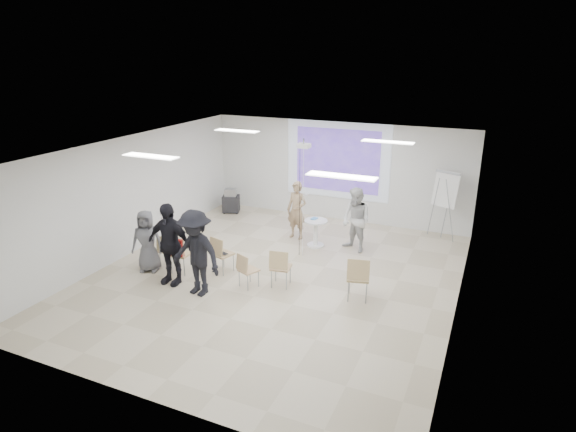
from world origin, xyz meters
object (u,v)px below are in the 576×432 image
at_px(player_left, 297,207).
at_px(chair_far_left, 167,248).
at_px(chair_right_far, 358,275).
at_px(chair_left_inner, 220,252).
at_px(chair_left_mid, 179,252).
at_px(player_right, 356,217).
at_px(flipchart_easel, 446,190).
at_px(laptop, 223,252).
at_px(audience_mid, 196,248).
at_px(audience_outer, 147,237).
at_px(audience_left, 169,238).
at_px(chair_center, 246,268).
at_px(pedestal_table, 316,231).
at_px(chair_right_inner, 280,265).
at_px(av_cart, 231,202).

relative_size(player_left, chair_far_left, 2.25).
bearing_deg(chair_right_far, chair_left_inner, 167.10).
xyz_separation_m(chair_left_mid, chair_left_inner, (0.86, 0.41, -0.02)).
height_order(chair_left_inner, chair_right_far, chair_right_far).
relative_size(player_right, flipchart_easel, 0.98).
distance_m(chair_far_left, chair_right_far, 4.68).
distance_m(chair_left_mid, chair_left_inner, 0.96).
bearing_deg(chair_right_far, laptop, 165.45).
distance_m(audience_mid, audience_outer, 1.82).
relative_size(audience_left, flipchart_easel, 1.13).
distance_m(chair_center, audience_left, 1.83).
bearing_deg(pedestal_table, player_left, 152.66).
bearing_deg(player_left, audience_outer, -117.64).
bearing_deg(chair_left_inner, flipchart_easel, 60.24).
relative_size(pedestal_table, player_left, 0.42).
height_order(player_right, audience_outer, player_right).
xyz_separation_m(chair_right_inner, audience_mid, (-1.50, -0.97, 0.54)).
bearing_deg(audience_mid, chair_far_left, 158.54).
height_order(pedestal_table, laptop, pedestal_table).
bearing_deg(player_right, chair_far_left, -116.82).
xyz_separation_m(audience_mid, flipchart_easel, (4.38, 5.44, 0.33)).
bearing_deg(chair_left_mid, flipchart_easel, 39.10).
height_order(chair_right_inner, laptop, chair_right_inner).
height_order(player_left, player_right, player_right).
bearing_deg(chair_left_mid, audience_outer, -171.73).
height_order(chair_left_mid, chair_center, chair_left_mid).
bearing_deg(chair_center, pedestal_table, 102.43).
distance_m(player_right, chair_center, 3.41).
xyz_separation_m(chair_left_mid, audience_left, (0.11, -0.46, 0.53)).
xyz_separation_m(chair_left_inner, chair_center, (0.91, -0.42, -0.06)).
xyz_separation_m(pedestal_table, player_right, (1.05, 0.13, 0.51)).
xyz_separation_m(chair_center, chair_right_far, (2.40, 0.43, 0.11)).
distance_m(chair_left_inner, audience_left, 1.28).
xyz_separation_m(laptop, flipchart_easel, (4.45, 4.26, 0.92)).
distance_m(player_right, chair_left_mid, 4.51).
xyz_separation_m(pedestal_table, chair_left_mid, (-2.33, -2.83, 0.13)).
distance_m(chair_right_far, audience_left, 4.19).
bearing_deg(chair_right_far, flipchart_easel, 62.17).
bearing_deg(laptop, chair_right_far, -165.62).
height_order(chair_left_mid, av_cart, chair_left_mid).
distance_m(player_left, audience_outer, 4.12).
bearing_deg(player_right, chair_center, -90.91).
bearing_deg(chair_right_far, player_right, 94.40).
xyz_separation_m(player_left, chair_far_left, (-2.12, -3.01, -0.43)).
distance_m(laptop, audience_left, 1.38).
bearing_deg(chair_center, flipchart_easel, 76.85).
bearing_deg(chair_right_far, av_cart, 130.35).
bearing_deg(player_right, audience_outer, -115.66).
bearing_deg(chair_center, chair_right_far, 33.55).
relative_size(player_left, player_right, 0.98).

